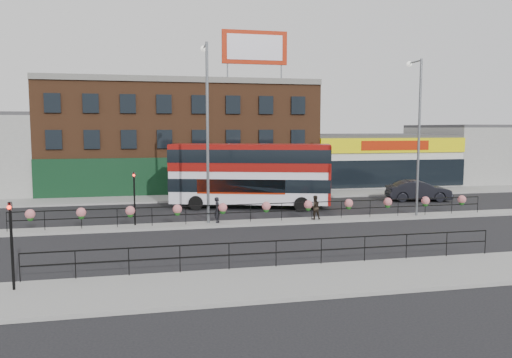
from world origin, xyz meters
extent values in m
plane|color=black|center=(0.00, 0.00, 0.00)|extent=(120.00, 120.00, 0.00)
cube|color=gray|center=(0.00, -12.00, 0.07)|extent=(60.00, 4.00, 0.15)
cube|color=gray|center=(0.00, 12.00, 0.07)|extent=(60.00, 4.00, 0.15)
cube|color=gray|center=(0.00, 0.00, 0.07)|extent=(60.00, 1.60, 0.15)
cube|color=gold|center=(0.00, -9.70, 0.01)|extent=(60.00, 0.10, 0.01)
cube|color=gold|center=(0.00, -9.88, 0.01)|extent=(60.00, 0.10, 0.01)
cube|color=brown|center=(-4.00, 20.00, 5.00)|extent=(25.00, 12.00, 10.00)
cube|color=#3F3F42|center=(-4.00, 20.00, 10.15)|extent=(25.00, 12.00, 0.30)
cube|color=black|center=(-4.00, 13.92, 1.70)|extent=(25.00, 0.25, 3.40)
cube|color=silver|center=(16.00, 20.00, 2.50)|extent=(15.00, 12.00, 5.00)
cube|color=#3F3F42|center=(16.00, 20.00, 5.15)|extent=(15.00, 12.00, 0.30)
cube|color=#DFD704|center=(16.00, 13.92, 4.30)|extent=(15.00, 0.25, 1.40)
cube|color=#9E1B04|center=(16.00, 13.80, 4.30)|extent=(7.00, 0.10, 0.90)
cube|color=black|center=(16.00, 13.92, 1.60)|extent=(15.00, 0.25, 2.60)
cube|color=#959591|center=(30.75, 20.00, 3.00)|extent=(14.50, 12.00, 6.00)
cube|color=#3F3F42|center=(30.75, 20.00, 6.15)|extent=(14.50, 12.00, 0.30)
cube|color=#9E1B04|center=(2.50, 15.00, 13.20)|extent=(6.00, 0.25, 3.00)
cube|color=silver|center=(2.50, 14.86, 13.20)|extent=(5.10, 0.04, 2.25)
cylinder|color=slate|center=(0.00, 15.00, 11.00)|extent=(0.12, 0.12, 1.40)
cylinder|color=slate|center=(5.00, 15.00, 11.00)|extent=(0.12, 0.12, 1.40)
cube|color=black|center=(0.00, 0.00, 1.25)|extent=(30.00, 0.05, 0.05)
cube|color=black|center=(0.00, 0.00, 0.76)|extent=(30.00, 0.05, 0.05)
cylinder|color=black|center=(-15.00, 0.00, 0.70)|extent=(0.04, 0.04, 1.10)
cylinder|color=black|center=(-13.00, 0.00, 0.70)|extent=(0.04, 0.04, 1.10)
cylinder|color=black|center=(-11.00, 0.00, 0.70)|extent=(0.04, 0.04, 1.10)
cylinder|color=black|center=(-9.00, 0.00, 0.70)|extent=(0.04, 0.04, 1.10)
cylinder|color=black|center=(-7.00, 0.00, 0.70)|extent=(0.04, 0.04, 1.10)
cylinder|color=black|center=(-5.00, 0.00, 0.70)|extent=(0.04, 0.04, 1.10)
cylinder|color=black|center=(-3.00, 0.00, 0.70)|extent=(0.04, 0.04, 1.10)
cylinder|color=black|center=(-1.00, 0.00, 0.70)|extent=(0.04, 0.04, 1.10)
cylinder|color=black|center=(1.00, 0.00, 0.70)|extent=(0.04, 0.04, 1.10)
cylinder|color=black|center=(3.00, 0.00, 0.70)|extent=(0.04, 0.04, 1.10)
cylinder|color=black|center=(5.00, 0.00, 0.70)|extent=(0.04, 0.04, 1.10)
cylinder|color=black|center=(7.00, 0.00, 0.70)|extent=(0.04, 0.04, 1.10)
cylinder|color=black|center=(9.00, 0.00, 0.70)|extent=(0.04, 0.04, 1.10)
cylinder|color=black|center=(11.00, 0.00, 0.70)|extent=(0.04, 0.04, 1.10)
cylinder|color=black|center=(13.00, 0.00, 0.70)|extent=(0.04, 0.04, 1.10)
cylinder|color=black|center=(15.00, 0.00, 0.70)|extent=(0.04, 0.04, 1.10)
sphere|color=#C4686C|center=(-13.75, 0.00, 1.10)|extent=(0.56, 0.56, 0.56)
sphere|color=#184F16|center=(-13.75, 0.00, 0.87)|extent=(0.36, 0.36, 0.36)
sphere|color=#C4686C|center=(-11.00, 0.00, 1.10)|extent=(0.56, 0.56, 0.56)
sphere|color=#184F16|center=(-11.00, 0.00, 0.87)|extent=(0.36, 0.36, 0.36)
sphere|color=#C4686C|center=(-8.25, 0.00, 1.10)|extent=(0.56, 0.56, 0.56)
sphere|color=#184F16|center=(-8.25, 0.00, 0.87)|extent=(0.36, 0.36, 0.36)
sphere|color=#C4686C|center=(-5.50, 0.00, 1.10)|extent=(0.56, 0.56, 0.56)
sphere|color=#184F16|center=(-5.50, 0.00, 0.87)|extent=(0.36, 0.36, 0.36)
sphere|color=#C4686C|center=(-2.75, 0.00, 1.10)|extent=(0.56, 0.56, 0.56)
sphere|color=#184F16|center=(-2.75, 0.00, 0.87)|extent=(0.36, 0.36, 0.36)
sphere|color=#C4686C|center=(0.00, 0.00, 1.10)|extent=(0.56, 0.56, 0.56)
sphere|color=#184F16|center=(0.00, 0.00, 0.87)|extent=(0.36, 0.36, 0.36)
sphere|color=#C4686C|center=(2.75, 0.00, 1.10)|extent=(0.56, 0.56, 0.56)
sphere|color=#184F16|center=(2.75, 0.00, 0.87)|extent=(0.36, 0.36, 0.36)
sphere|color=#C4686C|center=(5.50, 0.00, 1.10)|extent=(0.56, 0.56, 0.56)
sphere|color=#184F16|center=(5.50, 0.00, 0.87)|extent=(0.36, 0.36, 0.36)
sphere|color=#C4686C|center=(8.25, 0.00, 1.10)|extent=(0.56, 0.56, 0.56)
sphere|color=#184F16|center=(8.25, 0.00, 0.87)|extent=(0.36, 0.36, 0.36)
sphere|color=#C4686C|center=(11.00, 0.00, 1.10)|extent=(0.56, 0.56, 0.56)
sphere|color=#184F16|center=(11.00, 0.00, 0.87)|extent=(0.36, 0.36, 0.36)
sphere|color=#C4686C|center=(13.75, 0.00, 1.10)|extent=(0.56, 0.56, 0.56)
sphere|color=#184F16|center=(13.75, 0.00, 0.87)|extent=(0.36, 0.36, 0.36)
cube|color=black|center=(-2.00, -10.10, 1.25)|extent=(20.00, 0.05, 0.05)
cube|color=black|center=(-2.00, -10.10, 0.76)|extent=(20.00, 0.05, 0.05)
cylinder|color=black|center=(-12.00, -10.10, 0.70)|extent=(0.04, 0.04, 1.10)
cylinder|color=black|center=(-10.00, -10.10, 0.70)|extent=(0.04, 0.04, 1.10)
cylinder|color=black|center=(-8.00, -10.10, 0.70)|extent=(0.04, 0.04, 1.10)
cylinder|color=black|center=(-6.00, -10.10, 0.70)|extent=(0.04, 0.04, 1.10)
cylinder|color=black|center=(-4.00, -10.10, 0.70)|extent=(0.04, 0.04, 1.10)
cylinder|color=black|center=(-2.00, -10.10, 0.70)|extent=(0.04, 0.04, 1.10)
cylinder|color=black|center=(0.00, -10.10, 0.70)|extent=(0.04, 0.04, 1.10)
cylinder|color=black|center=(2.00, -10.10, 0.70)|extent=(0.04, 0.04, 1.10)
cylinder|color=black|center=(4.00, -10.10, 0.70)|extent=(0.04, 0.04, 1.10)
cylinder|color=black|center=(6.00, -10.10, 0.70)|extent=(0.04, 0.04, 1.10)
cylinder|color=black|center=(8.00, -10.10, 0.70)|extent=(0.04, 0.04, 1.10)
cube|color=silver|center=(0.23, 6.16, 2.55)|extent=(11.96, 5.95, 4.25)
cube|color=maroon|center=(0.23, 6.16, 3.77)|extent=(12.03, 6.03, 1.91)
cube|color=black|center=(0.23, 6.16, 1.81)|extent=(12.06, 6.05, 0.96)
cube|color=black|center=(0.23, 6.16, 3.93)|extent=(12.08, 6.08, 0.96)
cube|color=maroon|center=(0.23, 6.16, 4.71)|extent=(11.96, 5.95, 0.13)
cube|color=maroon|center=(5.77, 4.47, 2.55)|extent=(0.98, 2.66, 4.25)
cube|color=#9E1B04|center=(-0.67, 5.03, 1.75)|extent=(6.11, 1.90, 1.06)
cylinder|color=black|center=(-3.82, 6.01, 0.53)|extent=(1.11, 0.61, 1.06)
cylinder|color=black|center=(-3.04, 8.55, 0.53)|extent=(1.11, 0.61, 1.06)
cylinder|color=black|center=(3.50, 3.78, 0.53)|extent=(1.11, 0.61, 1.06)
cylinder|color=black|center=(4.28, 6.32, 0.53)|extent=(1.11, 0.61, 1.06)
imported|color=black|center=(14.46, 6.77, 0.84)|extent=(3.89, 5.86, 1.69)
imported|color=black|center=(-3.04, 0.17, 0.94)|extent=(0.80, 0.73, 1.58)
imported|color=black|center=(3.16, -0.06, 0.92)|extent=(0.77, 0.61, 1.54)
cylinder|color=slate|center=(-3.61, 0.19, 5.60)|extent=(0.17, 0.17, 10.90)
cylinder|color=slate|center=(-3.61, 1.00, 10.94)|extent=(0.11, 1.63, 0.11)
sphere|color=silver|center=(-3.61, 1.82, 10.88)|extent=(0.39, 0.39, 0.39)
cylinder|color=slate|center=(10.30, -0.10, 5.29)|extent=(0.16, 0.16, 10.28)
cylinder|color=slate|center=(10.30, 0.67, 10.32)|extent=(0.10, 1.54, 0.10)
sphere|color=silver|center=(10.30, 1.44, 10.27)|extent=(0.37, 0.37, 0.37)
cylinder|color=black|center=(-12.00, -11.00, 1.75)|extent=(0.10, 0.10, 3.20)
imported|color=black|center=(-12.00, -11.00, 3.35)|extent=(0.15, 0.18, 0.90)
sphere|color=#FF190C|center=(-12.00, -11.12, 3.17)|extent=(0.14, 0.14, 0.14)
cylinder|color=black|center=(-8.00, 0.40, 1.75)|extent=(0.10, 0.10, 3.20)
imported|color=black|center=(-8.00, 0.40, 3.35)|extent=(0.15, 0.18, 0.90)
sphere|color=#FF190C|center=(-8.00, 0.28, 3.17)|extent=(0.14, 0.14, 0.14)
camera|label=1|loc=(-7.20, -29.93, 5.95)|focal=35.00mm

